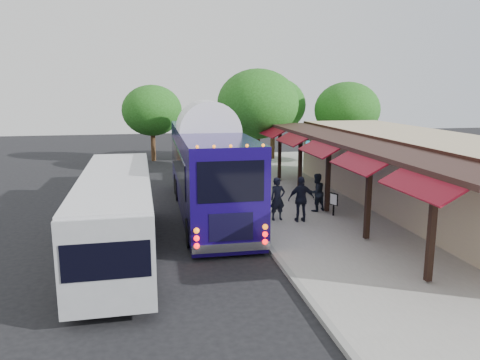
{
  "coord_description": "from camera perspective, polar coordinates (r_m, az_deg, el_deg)",
  "views": [
    {
      "loc": [
        -4.08,
        -15.57,
        5.79
      ],
      "look_at": [
        -0.24,
        4.12,
        1.8
      ],
      "focal_mm": 35.0,
      "sensor_mm": 36.0,
      "label": 1
    }
  ],
  "objects": [
    {
      "name": "ped_a",
      "position": [
        20.15,
        4.61,
        -2.31
      ],
      "size": [
        0.73,
        0.53,
        1.86
      ],
      "primitive_type": "imported",
      "rotation": [
        0.0,
        0.0,
        0.13
      ],
      "color": "black",
      "rests_on": "sidewalk"
    },
    {
      "name": "tree_mid",
      "position": [
        37.43,
        4.05,
        9.07
      ],
      "size": [
        5.14,
        5.14,
        6.58
      ],
      "color": "#382314",
      "rests_on": "ground"
    },
    {
      "name": "tree_left",
      "position": [
        31.72,
        2.17,
        9.23
      ],
      "size": [
        5.48,
        5.48,
        7.02
      ],
      "color": "#382314",
      "rests_on": "ground"
    },
    {
      "name": "city_bus",
      "position": [
        16.75,
        -14.8,
        -3.68
      ],
      "size": [
        2.53,
        10.69,
        2.86
      ],
      "rotation": [
        0.0,
        0.0,
        0.02
      ],
      "color": "#919499",
      "rests_on": "ground"
    },
    {
      "name": "ped_c",
      "position": [
        19.98,
        7.49,
        -2.34
      ],
      "size": [
        1.17,
        0.54,
        1.95
      ],
      "primitive_type": "imported",
      "rotation": [
        0.0,
        0.0,
        3.09
      ],
      "color": "black",
      "rests_on": "sidewalk"
    },
    {
      "name": "ground",
      "position": [
        17.1,
        3.48,
        -8.56
      ],
      "size": [
        90.0,
        90.0,
        0.0
      ],
      "primitive_type": "plane",
      "color": "black",
      "rests_on": "ground"
    },
    {
      "name": "sign_board",
      "position": [
        21.21,
        11.37,
        -2.45
      ],
      "size": [
        0.22,
        0.44,
        1.03
      ],
      "rotation": [
        0.0,
        0.0,
        0.41
      ],
      "color": "black",
      "rests_on": "sidewalk"
    },
    {
      "name": "coach_bus",
      "position": [
        21.74,
        -3.93,
        1.77
      ],
      "size": [
        2.8,
        12.98,
        4.13
      ],
      "rotation": [
        0.0,
        0.0,
        -0.01
      ],
      "color": "#150756",
      "rests_on": "ground"
    },
    {
      "name": "ped_b",
      "position": [
        21.83,
        9.3,
        -1.5
      ],
      "size": [
        1.03,
        0.92,
        1.76
      ],
      "primitive_type": "imported",
      "rotation": [
        0.0,
        0.0,
        3.49
      ],
      "color": "black",
      "rests_on": "sidewalk"
    },
    {
      "name": "ped_d",
      "position": [
        26.34,
        1.26,
        0.93
      ],
      "size": [
        1.29,
        0.87,
        1.85
      ],
      "primitive_type": "imported",
      "rotation": [
        0.0,
        0.0,
        2.98
      ],
      "color": "black",
      "rests_on": "sidewalk"
    },
    {
      "name": "station_shelter",
      "position": [
        23.53,
        21.16,
        0.84
      ],
      "size": [
        8.15,
        20.0,
        3.6
      ],
      "color": "#C5B388",
      "rests_on": "ground"
    },
    {
      "name": "curb",
      "position": [
        20.8,
        0.86,
        -4.7
      ],
      "size": [
        0.2,
        40.0,
        0.16
      ],
      "primitive_type": "cube",
      "color": "gray",
      "rests_on": "ground"
    },
    {
      "name": "sidewalk",
      "position": [
        22.31,
        13.43,
        -3.91
      ],
      "size": [
        10.0,
        40.0,
        0.15
      ],
      "primitive_type": "cube",
      "color": "#9E9B93",
      "rests_on": "ground"
    },
    {
      "name": "tree_far",
      "position": [
        37.74,
        -10.68,
        8.32
      ],
      "size": [
        4.68,
        4.68,
        5.99
      ],
      "color": "#382314",
      "rests_on": "ground"
    },
    {
      "name": "tree_right",
      "position": [
        36.1,
        12.91,
        8.34
      ],
      "size": [
        4.84,
        4.84,
        6.2
      ],
      "color": "#382314",
      "rests_on": "ground"
    }
  ]
}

